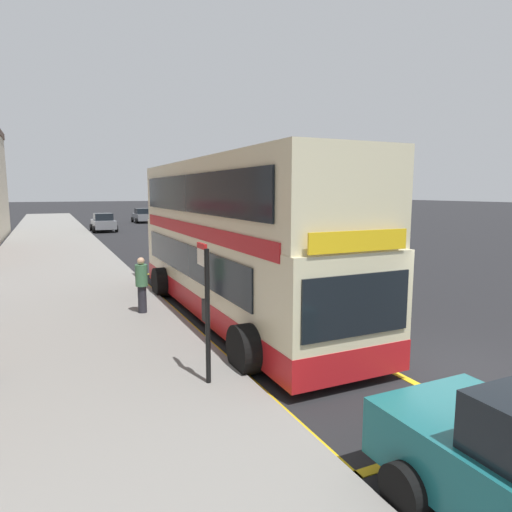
% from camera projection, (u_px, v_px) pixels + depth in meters
% --- Properties ---
extents(ground_plane, '(260.00, 260.00, 0.00)m').
position_uv_depth(ground_plane, '(143.00, 234.00, 37.82)').
color(ground_plane, black).
extents(pavement_near, '(6.00, 76.00, 0.14)m').
position_uv_depth(pavement_near, '(52.00, 236.00, 34.88)').
color(pavement_near, gray).
rests_on(pavement_near, ground).
extents(double_decker_bus, '(3.28, 11.32, 4.40)m').
position_uv_depth(double_decker_bus, '(234.00, 244.00, 12.75)').
color(double_decker_bus, beige).
rests_on(double_decker_bus, ground).
extents(bus_bay_markings, '(2.89, 15.24, 0.01)m').
position_uv_depth(bus_bay_markings, '(232.00, 315.00, 12.98)').
color(bus_bay_markings, gold).
rests_on(bus_bay_markings, ground).
extents(bus_stop_sign, '(0.09, 0.51, 2.50)m').
position_uv_depth(bus_stop_sign, '(206.00, 301.00, 7.95)').
color(bus_stop_sign, black).
rests_on(bus_stop_sign, pavement_near).
extents(parked_car_grey_ahead, '(2.09, 4.20, 1.62)m').
position_uv_depth(parked_car_grey_ahead, '(103.00, 222.00, 39.86)').
color(parked_car_grey_ahead, slate).
rests_on(parked_car_grey_ahead, ground).
extents(parked_car_black_kerbside, '(2.09, 4.20, 1.62)m').
position_uv_depth(parked_car_black_kerbside, '(177.00, 219.00, 44.91)').
color(parked_car_black_kerbside, black).
rests_on(parked_car_black_kerbside, ground).
extents(parked_car_grey_far, '(2.09, 4.20, 1.62)m').
position_uv_depth(parked_car_grey_far, '(143.00, 216.00, 51.13)').
color(parked_car_grey_far, slate).
rests_on(parked_car_grey_far, ground).
extents(pedestrian_further_back, '(0.34, 0.34, 1.58)m').
position_uv_depth(pedestrian_further_back, '(142.00, 283.00, 12.63)').
color(pedestrian_further_back, '#26262D').
rests_on(pedestrian_further_back, pavement_near).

